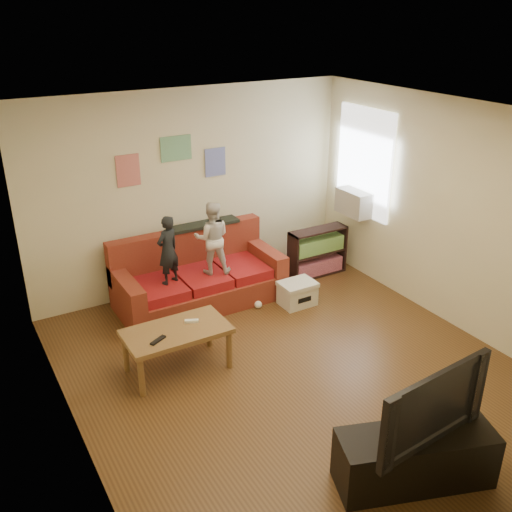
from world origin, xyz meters
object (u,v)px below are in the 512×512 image
television (423,401)px  child_a (168,250)px  coffee_table (177,335)px  bookshelf (317,254)px  child_b (212,238)px  tv_stand (415,458)px  sofa (198,279)px  file_box (297,293)px

television → child_a: bearing=95.6°
coffee_table → bookshelf: bearing=23.7°
coffee_table → bookshelf: bookshelf is taller
bookshelf → child_b: bearing=-178.9°
child_b → tv_stand: (0.05, -3.60, -0.69)m
sofa → coffee_table: bearing=-122.8°
television → tv_stand: bearing=0.0°
tv_stand → television: (0.00, 0.00, 0.57)m
bookshelf → television: bearing=-114.3°
file_box → tv_stand: bearing=-106.3°
sofa → tv_stand: size_ratio=1.67×
sofa → television: television is taller
sofa → bookshelf: sofa is taller
sofa → file_box: size_ratio=4.63×
sofa → bookshelf: bearing=-4.4°
bookshelf → tv_stand: size_ratio=0.68×
coffee_table → file_box: coffee_table is taller
sofa → child_a: 0.75m
child_b → television: size_ratio=0.83×
television → bookshelf: bearing=61.1°
sofa → tv_stand: sofa is taller
sofa → child_a: child_a is taller
sofa → bookshelf: 1.84m
file_box → tv_stand: (-0.88, -3.01, 0.08)m
coffee_table → bookshelf: size_ratio=1.25×
child_a → tv_stand: child_a is taller
coffee_table → bookshelf: (2.69, 1.18, -0.11)m
child_a → bookshelf: bearing=159.2°
child_a → bookshelf: 2.36m
tv_stand → file_box: bearing=93.3°
child_a → tv_stand: bearing=78.6°
child_a → tv_stand: (0.65, -3.60, -0.65)m
child_a → file_box: 1.79m
sofa → file_box: 1.33m
tv_stand → coffee_table: bearing=132.7°
sofa → coffee_table: sofa is taller
tv_stand → television: 0.57m
coffee_table → bookshelf: 2.94m
file_box → television: 3.20m
child_a → tv_stand: size_ratio=0.68×
child_b → coffee_table: child_b is taller
child_a → child_b: child_b is taller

